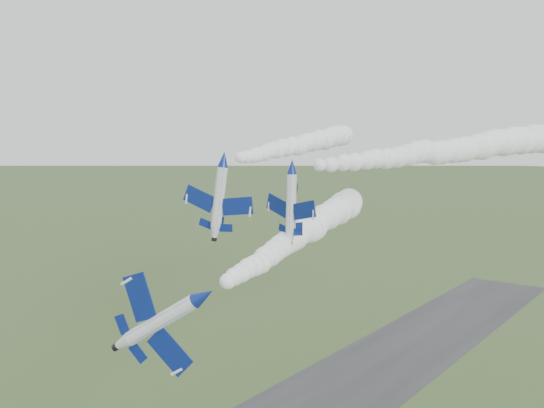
% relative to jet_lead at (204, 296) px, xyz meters
% --- Properties ---
extents(jet_lead, '(7.00, 13.61, 9.77)m').
position_rel_jet_lead_xyz_m(jet_lead, '(0.00, 0.00, 0.00)').
color(jet_lead, silver).
extents(smoke_trail_jet_lead, '(23.29, 56.53, 5.12)m').
position_rel_jet_lead_xyz_m(smoke_trail_jet_lead, '(-9.13, 31.27, 1.62)').
color(smoke_trail_jet_lead, white).
extents(jet_pair_left, '(11.30, 13.28, 3.51)m').
position_rel_jet_lead_xyz_m(jet_pair_left, '(-17.49, 22.62, 12.68)').
color(jet_pair_left, silver).
extents(smoke_trail_jet_pair_left, '(23.95, 68.35, 5.04)m').
position_rel_jet_lead_xyz_m(smoke_trail_jet_pair_left, '(-28.21, 59.37, 14.42)').
color(smoke_trail_jet_pair_left, white).
extents(jet_pair_right, '(9.85, 11.54, 2.88)m').
position_rel_jet_lead_xyz_m(jet_pair_right, '(-5.25, 22.52, 11.97)').
color(jet_pair_right, silver).
extents(smoke_trail_jet_pair_right, '(21.50, 70.06, 5.90)m').
position_rel_jet_lead_xyz_m(smoke_trail_jet_pair_right, '(3.22, 59.03, 13.77)').
color(smoke_trail_jet_pair_right, white).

